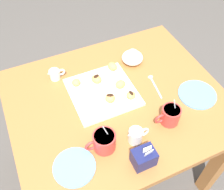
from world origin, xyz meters
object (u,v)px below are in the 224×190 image
(coffee_mug_red_left, at_px, (170,115))
(beignet_0, at_px, (131,95))
(cream_pitcher_white, at_px, (136,135))
(ice_cream_bowl, at_px, (132,57))
(beignet_5, at_px, (76,83))
(sugar_caddy, at_px, (144,158))
(beignet_4, at_px, (96,79))
(saucer_sky_left, at_px, (74,167))
(dining_table, at_px, (117,114))
(beignet_1, at_px, (110,98))
(saucer_sky_right, at_px, (197,94))
(chocolate_sauce_pitcher, at_px, (55,74))
(beignet_2, at_px, (112,66))
(beignet_3, at_px, (120,84))
(coffee_mug_red_right, at_px, (104,141))
(pastry_plate_square, at_px, (103,92))

(coffee_mug_red_left, distance_m, beignet_0, 0.21)
(cream_pitcher_white, bearing_deg, ice_cream_bowl, -115.53)
(beignet_5, bearing_deg, sugar_caddy, 102.27)
(beignet_4, bearing_deg, saucer_sky_left, 56.69)
(dining_table, xyz_separation_m, saucer_sky_left, (0.31, 0.25, 0.13))
(beignet_4, bearing_deg, sugar_caddy, 90.90)
(beignet_1, bearing_deg, saucer_sky_right, 162.10)
(coffee_mug_red_left, relative_size, chocolate_sauce_pitcher, 1.44)
(beignet_2, relative_size, beignet_5, 1.27)
(sugar_caddy, xyz_separation_m, ice_cream_bowl, (-0.23, -0.55, -0.00))
(dining_table, bearing_deg, beignet_5, -45.30)
(sugar_caddy, height_order, beignet_1, sugar_caddy)
(dining_table, bearing_deg, saucer_sky_left, 39.11)
(saucer_sky_right, xyz_separation_m, beignet_3, (0.33, -0.19, 0.03))
(ice_cream_bowl, distance_m, beignet_2, 0.13)
(chocolate_sauce_pitcher, distance_m, saucer_sky_right, 0.72)
(coffee_mug_red_right, bearing_deg, sugar_caddy, 131.59)
(coffee_mug_red_left, height_order, beignet_1, coffee_mug_red_left)
(beignet_2, height_order, beignet_4, same)
(beignet_0, bearing_deg, sugar_caddy, 71.63)
(sugar_caddy, relative_size, saucer_sky_right, 0.57)
(dining_table, xyz_separation_m, beignet_0, (-0.06, 0.03, 0.16))
(chocolate_sauce_pitcher, bearing_deg, beignet_1, 125.77)
(coffee_mug_red_left, relative_size, coffee_mug_red_right, 0.99)
(beignet_1, bearing_deg, pastry_plate_square, -82.21)
(beignet_5, bearing_deg, beignet_2, -171.98)
(coffee_mug_red_left, xyz_separation_m, chocolate_sauce_pitcher, (0.39, -0.47, -0.02))
(coffee_mug_red_right, bearing_deg, beignet_5, -91.08)
(sugar_caddy, distance_m, beignet_4, 0.48)
(pastry_plate_square, distance_m, saucer_sky_left, 0.40)
(cream_pitcher_white, distance_m, beignet_0, 0.23)
(beignet_4, bearing_deg, beignet_0, 124.20)
(pastry_plate_square, distance_m, beignet_5, 0.14)
(coffee_mug_red_right, height_order, beignet_3, coffee_mug_red_right)
(chocolate_sauce_pitcher, distance_m, beignet_3, 0.34)
(coffee_mug_red_left, xyz_separation_m, beignet_2, (0.10, -0.40, -0.01))
(dining_table, bearing_deg, coffee_mug_red_right, 52.66)
(pastry_plate_square, distance_m, beignet_3, 0.10)
(beignet_5, bearing_deg, dining_table, 134.70)
(beignet_3, bearing_deg, cream_pitcher_white, 77.03)
(beignet_0, bearing_deg, saucer_sky_left, 31.22)
(cream_pitcher_white, relative_size, chocolate_sauce_pitcher, 1.14)
(chocolate_sauce_pitcher, relative_size, beignet_4, 1.70)
(chocolate_sauce_pitcher, distance_m, saucer_sky_left, 0.52)
(coffee_mug_red_left, relative_size, saucer_sky_right, 0.71)
(beignet_3, relative_size, beignet_4, 0.96)
(chocolate_sauce_pitcher, relative_size, saucer_sky_right, 0.49)
(ice_cream_bowl, relative_size, beignet_3, 2.21)
(cream_pitcher_white, xyz_separation_m, beignet_1, (0.01, -0.23, -0.00))
(beignet_1, bearing_deg, coffee_mug_red_right, 59.78)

